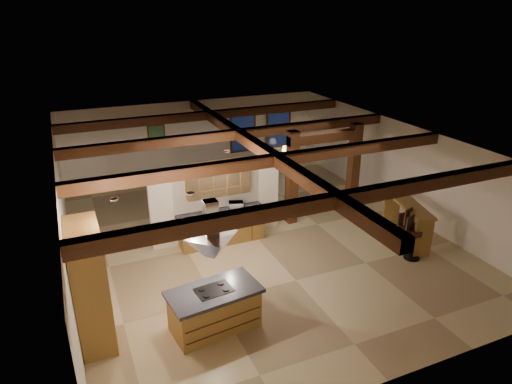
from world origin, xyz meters
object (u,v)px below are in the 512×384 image
kitchen_island (215,309)px  dining_table (235,197)px  bar_counter (407,215)px  sofa (255,166)px

kitchen_island → dining_table: size_ratio=1.00×
kitchen_island → bar_counter: (6.24, 1.52, 0.31)m
dining_table → sofa: bearing=51.5°
dining_table → kitchen_island: bearing=-118.4°
dining_table → bar_counter: (3.62, -4.10, 0.43)m
sofa → bar_counter: bar_counter is taller
dining_table → bar_counter: bar_counter is taller
bar_counter → dining_table: bearing=131.4°
dining_table → sofa: (1.89, 2.69, -0.05)m
kitchen_island → dining_table: (2.62, 5.63, -0.12)m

